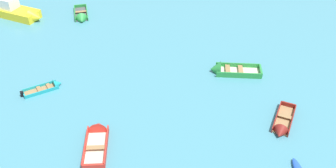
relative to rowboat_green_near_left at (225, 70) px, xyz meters
name	(u,v)px	position (x,y,z in m)	size (l,w,h in m)	color
rowboat_green_near_left	(225,70)	(0.00, 0.00, 0.00)	(4.15, 1.92, 1.27)	beige
rowboat_turquoise_far_right	(50,86)	(-12.58, -4.89, -0.09)	(2.66, 2.51, 0.80)	#99754C
rowboat_red_near_right	(97,136)	(-7.20, -9.05, -0.01)	(2.24, 3.94, 1.22)	beige
rowboat_maroon_distant_center	(282,127)	(4.26, -5.58, -0.04)	(1.69, 3.58, 0.98)	#99754C
rowboat_green_cluster_outer	(81,17)	(-14.71, 5.97, -0.04)	(2.63, 3.74, 1.15)	#4C4C51
motor_launch_yellow_center	(16,11)	(-21.11, 5.02, 0.40)	(6.37, 2.89, 2.19)	yellow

